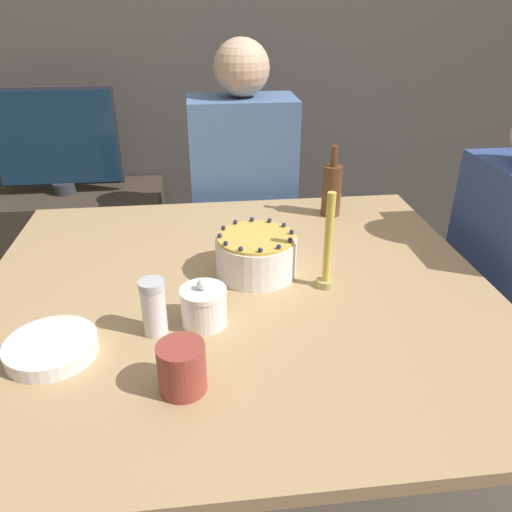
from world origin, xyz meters
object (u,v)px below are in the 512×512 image
at_px(person_woman_floral, 502,311).
at_px(bottle, 332,189).
at_px(cake, 256,255).
at_px(sugar_bowl, 204,306).
at_px(sugar_shaker, 154,307).
at_px(person_man_blue_shirt, 243,224).
at_px(tv_monitor, 56,140).
at_px(candle, 328,251).

bearing_deg(person_woman_floral, bottle, 58.98).
relative_size(cake, person_woman_floral, 0.18).
bearing_deg(sugar_bowl, sugar_shaker, -169.30).
height_order(person_man_blue_shirt, tv_monitor, person_man_blue_shirt).
distance_m(sugar_shaker, tv_monitor, 1.41).
bearing_deg(person_man_blue_shirt, cake, 87.42).
height_order(sugar_shaker, tv_monitor, tv_monitor).
relative_size(sugar_shaker, candle, 0.51).
bearing_deg(sugar_shaker, tv_monitor, 110.74).
relative_size(sugar_shaker, person_man_blue_shirt, 0.10).
relative_size(sugar_shaker, tv_monitor, 0.24).
bearing_deg(person_woman_floral, sugar_bowl, 107.00).
distance_m(sugar_bowl, person_man_blue_shirt, 0.98).
height_order(sugar_bowl, person_woman_floral, person_woman_floral).
bearing_deg(person_man_blue_shirt, candle, 99.37).
height_order(cake, bottle, bottle).
xyz_separation_m(person_woman_floral, tv_monitor, (-1.54, 1.01, 0.33)).
bearing_deg(cake, bottle, 51.40).
relative_size(sugar_bowl, candle, 0.45).
bearing_deg(sugar_shaker, person_woman_floral, 16.38).
relative_size(cake, sugar_bowl, 1.86).
xyz_separation_m(cake, bottle, (0.29, 0.37, 0.03)).
bearing_deg(person_woman_floral, candle, 104.10).
xyz_separation_m(cake, candle, (0.17, -0.09, 0.05)).
distance_m(sugar_bowl, sugar_shaker, 0.11).
distance_m(sugar_shaker, bottle, 0.81).
bearing_deg(person_man_blue_shirt, bottle, 126.19).
height_order(sugar_shaker, candle, candle).
xyz_separation_m(cake, person_man_blue_shirt, (0.03, 0.73, -0.23)).
xyz_separation_m(sugar_bowl, bottle, (0.43, 0.58, 0.04)).
relative_size(bottle, tv_monitor, 0.43).
distance_m(sugar_shaker, candle, 0.44).
bearing_deg(sugar_shaker, candle, 19.70).
xyz_separation_m(cake, person_woman_floral, (0.79, 0.07, -0.28)).
bearing_deg(bottle, tv_monitor, 145.56).
bearing_deg(cake, candle, -27.58).
bearing_deg(candle, person_man_blue_shirt, 99.37).
bearing_deg(person_woman_floral, tv_monitor, 56.64).
distance_m(bottle, person_woman_floral, 0.66).
xyz_separation_m(sugar_bowl, person_man_blue_shirt, (0.17, 0.94, -0.23)).
xyz_separation_m(candle, person_woman_floral, (0.62, 0.16, -0.33)).
height_order(cake, sugar_shaker, sugar_shaker).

